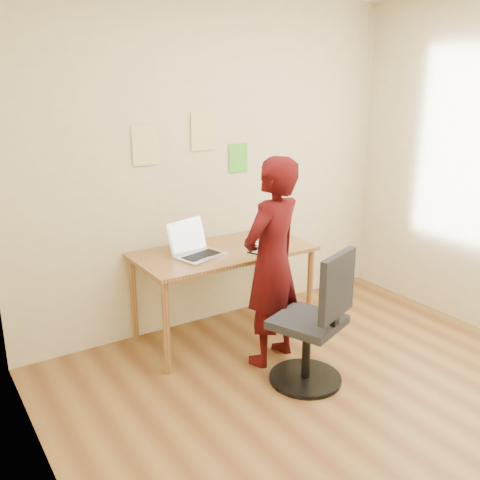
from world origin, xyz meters
TOP-DOWN VIEW (x-y plane):
  - room at (0.00, 0.00)m, footprint 3.58×3.58m
  - desk at (-0.14, 1.38)m, footprint 1.40×0.70m
  - laptop at (-0.39, 1.37)m, footprint 0.43×0.40m
  - paper_sheet at (0.20, 1.27)m, footprint 0.28×0.36m
  - phone at (0.02, 1.17)m, footprint 0.10×0.14m
  - wall_note_left at (-0.60, 1.74)m, footprint 0.21×0.00m
  - wall_note_mid at (-0.11, 1.74)m, footprint 0.21×0.00m
  - wall_note_right at (0.23, 1.74)m, footprint 0.18×0.00m
  - office_chair at (0.00, 0.42)m, footprint 0.56×0.57m
  - person at (-0.05, 0.86)m, footprint 0.65×0.52m

SIDE VIEW (x-z plane):
  - office_chair at x=0.00m, z-range -0.07..0.90m
  - desk at x=-0.14m, z-range 0.28..1.02m
  - paper_sheet at x=0.20m, z-range 0.74..0.74m
  - phone at x=0.02m, z-range 0.74..0.75m
  - person at x=-0.05m, z-range 0.00..1.53m
  - laptop at x=-0.39m, z-range 0.66..0.92m
  - room at x=0.00m, z-range -0.04..2.74m
  - wall_note_right at x=0.23m, z-range 1.27..1.51m
  - wall_note_left at x=-0.60m, z-range 1.40..1.70m
  - wall_note_mid at x=-0.11m, z-range 1.48..1.78m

